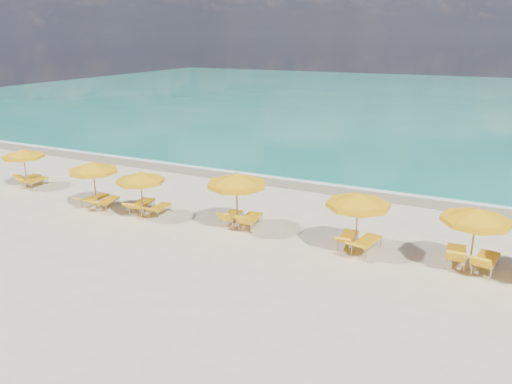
% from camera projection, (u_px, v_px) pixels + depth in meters
% --- Properties ---
extents(ground_plane, '(120.00, 120.00, 0.00)m').
position_uv_depth(ground_plane, '(240.00, 229.00, 20.80)').
color(ground_plane, beige).
extents(ocean, '(120.00, 80.00, 0.30)m').
position_uv_depth(ocean, '(419.00, 100.00, 61.96)').
color(ocean, '#167C68').
rests_on(ocean, ground).
extents(wet_sand_band, '(120.00, 2.60, 0.01)m').
position_uv_depth(wet_sand_band, '(303.00, 184.00, 27.15)').
color(wet_sand_band, tan).
rests_on(wet_sand_band, ground).
extents(foam_line, '(120.00, 1.20, 0.03)m').
position_uv_depth(foam_line, '(308.00, 180.00, 27.83)').
color(foam_line, white).
rests_on(foam_line, ground).
extents(whitecap_near, '(14.00, 0.36, 0.05)m').
position_uv_depth(whitecap_near, '(274.00, 141.00, 37.88)').
color(whitecap_near, white).
rests_on(whitecap_near, ground).
extents(whitecap_far, '(18.00, 0.30, 0.05)m').
position_uv_depth(whitecap_far, '(479.00, 141.00, 38.05)').
color(whitecap_far, white).
rests_on(whitecap_far, ground).
extents(umbrella_0, '(2.14, 2.14, 2.10)m').
position_uv_depth(umbrella_0, '(23.00, 154.00, 26.05)').
color(umbrella_0, tan).
rests_on(umbrella_0, ground).
extents(umbrella_1, '(2.88, 2.88, 2.27)m').
position_uv_depth(umbrella_1, '(93.00, 168.00, 22.80)').
color(umbrella_1, tan).
rests_on(umbrella_1, ground).
extents(umbrella_2, '(2.21, 2.21, 2.13)m').
position_uv_depth(umbrella_2, '(140.00, 178.00, 21.64)').
color(umbrella_2, tan).
rests_on(umbrella_2, ground).
extents(umbrella_3, '(2.46, 2.46, 2.48)m').
position_uv_depth(umbrella_3, '(237.00, 181.00, 20.15)').
color(umbrella_3, tan).
rests_on(umbrella_3, ground).
extents(umbrella_4, '(3.07, 3.07, 2.38)m').
position_uv_depth(umbrella_4, '(358.00, 201.00, 18.00)').
color(umbrella_4, tan).
rests_on(umbrella_4, ground).
extents(umbrella_5, '(2.64, 2.64, 2.33)m').
position_uv_depth(umbrella_5, '(476.00, 216.00, 16.55)').
color(umbrella_5, tan).
rests_on(umbrella_5, ground).
extents(lounger_0_left, '(0.80, 1.63, 0.77)m').
position_uv_depth(lounger_0_left, '(29.00, 180.00, 27.11)').
color(lounger_0_left, '#A5A8AD').
rests_on(lounger_0_left, ground).
extents(lounger_0_right, '(0.66, 1.76, 0.72)m').
position_uv_depth(lounger_0_right, '(36.00, 183.00, 26.57)').
color(lounger_0_right, '#A5A8AD').
rests_on(lounger_0_right, ground).
extents(lounger_1_left, '(0.69, 1.80, 0.68)m').
position_uv_depth(lounger_1_left, '(94.00, 201.00, 23.69)').
color(lounger_1_left, '#A5A8AD').
rests_on(lounger_1_left, ground).
extents(lounger_1_right, '(0.86, 1.82, 0.69)m').
position_uv_depth(lounger_1_right, '(107.00, 204.00, 23.27)').
color(lounger_1_right, '#A5A8AD').
rests_on(lounger_1_right, ground).
extents(lounger_2_left, '(1.02, 2.07, 0.83)m').
position_uv_depth(lounger_2_left, '(142.00, 207.00, 22.70)').
color(lounger_2_left, '#A5A8AD').
rests_on(lounger_2_left, ground).
extents(lounger_2_right, '(0.65, 1.69, 0.66)m').
position_uv_depth(lounger_2_right, '(159.00, 210.00, 22.44)').
color(lounger_2_right, '#A5A8AD').
rests_on(lounger_2_right, ground).
extents(lounger_3_left, '(0.82, 1.78, 0.85)m').
position_uv_depth(lounger_3_left, '(231.00, 219.00, 21.33)').
color(lounger_3_left, '#A5A8AD').
rests_on(lounger_3_left, ground).
extents(lounger_3_right, '(0.85, 1.93, 0.92)m').
position_uv_depth(lounger_3_right, '(250.00, 222.00, 20.89)').
color(lounger_3_right, '#A5A8AD').
rests_on(lounger_3_right, ground).
extents(lounger_4_left, '(0.71, 1.84, 0.76)m').
position_uv_depth(lounger_4_left, '(348.00, 241.00, 19.10)').
color(lounger_4_left, '#A5A8AD').
rests_on(lounger_4_left, ground).
extents(lounger_4_right, '(1.02, 2.08, 0.76)m').
position_uv_depth(lounger_4_right, '(366.00, 246.00, 18.59)').
color(lounger_4_right, '#A5A8AD').
rests_on(lounger_4_right, ground).
extents(lounger_5_left, '(0.75, 1.96, 0.95)m').
position_uv_depth(lounger_5_left, '(455.00, 258.00, 17.56)').
color(lounger_5_left, '#A5A8AD').
rests_on(lounger_5_left, ground).
extents(lounger_5_right, '(0.98, 2.05, 0.94)m').
position_uv_depth(lounger_5_right, '(485.00, 264.00, 17.05)').
color(lounger_5_right, '#A5A8AD').
rests_on(lounger_5_right, ground).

